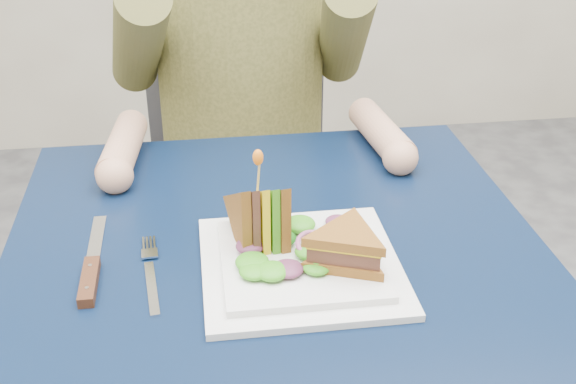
{
  "coord_description": "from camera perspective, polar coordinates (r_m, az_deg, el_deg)",
  "views": [
    {
      "loc": [
        -0.1,
        -0.84,
        1.28
      ],
      "look_at": [
        0.02,
        -0.01,
        0.82
      ],
      "focal_mm": 45.0,
      "sensor_mm": 36.0,
      "label": 1
    }
  ],
  "objects": [
    {
      "name": "table",
      "position": [
        1.05,
        -0.92,
        -7.87
      ],
      "size": [
        0.75,
        0.75,
        0.73
      ],
      "color": "black",
      "rests_on": "ground"
    },
    {
      "name": "chair",
      "position": [
        1.7,
        -3.75,
        2.82
      ],
      "size": [
        0.42,
        0.4,
        0.93
      ],
      "color": "#47474C",
      "rests_on": "ground"
    },
    {
      "name": "diner",
      "position": [
        1.46,
        -3.86,
        14.18
      ],
      "size": [
        0.54,
        0.59,
        0.74
      ],
      "color": "brown",
      "rests_on": "chair"
    },
    {
      "name": "plate",
      "position": [
        0.96,
        1.01,
        -5.66
      ],
      "size": [
        0.26,
        0.26,
        0.02
      ],
      "color": "white",
      "rests_on": "table"
    },
    {
      "name": "sandwich_flat",
      "position": [
        0.93,
        4.64,
        -4.39
      ],
      "size": [
        0.16,
        0.16,
        0.05
      ],
      "color": "brown",
      "rests_on": "plate"
    },
    {
      "name": "sandwich_upright",
      "position": [
        0.96,
        -2.28,
        -2.17
      ],
      "size": [
        0.09,
        0.15,
        0.15
      ],
      "color": "brown",
      "rests_on": "plate"
    },
    {
      "name": "fork",
      "position": [
        0.96,
        -10.77,
        -6.48
      ],
      "size": [
        0.03,
        0.18,
        0.01
      ],
      "color": "silver",
      "rests_on": "table"
    },
    {
      "name": "knife",
      "position": [
        0.98,
        -15.33,
        -6.2
      ],
      "size": [
        0.02,
        0.22,
        0.02
      ],
      "color": "silver",
      "rests_on": "table"
    },
    {
      "name": "toothpick",
      "position": [
        0.93,
        -2.35,
        1.2
      ],
      "size": [
        0.01,
        0.01,
        0.06
      ],
      "primitive_type": "cylinder",
      "rotation": [
        0.14,
        0.07,
        0.0
      ],
      "color": "tan",
      "rests_on": "sandwich_upright"
    },
    {
      "name": "toothpick_frill",
      "position": [
        0.92,
        -2.39,
        2.75
      ],
      "size": [
        0.01,
        0.01,
        0.02
      ],
      "primitive_type": "ellipsoid",
      "color": "orange",
      "rests_on": "sandwich_upright"
    },
    {
      "name": "lettuce_spill",
      "position": [
        0.95,
        1.23,
        -4.25
      ],
      "size": [
        0.15,
        0.13,
        0.02
      ],
      "primitive_type": null,
      "color": "#337A14",
      "rests_on": "plate"
    },
    {
      "name": "onion_ring",
      "position": [
        0.95,
        1.87,
        -4.11
      ],
      "size": [
        0.04,
        0.04,
        0.02
      ],
      "primitive_type": "torus",
      "rotation": [
        0.44,
        0.0,
        0.0
      ],
      "color": "#9E4C7A",
      "rests_on": "plate"
    }
  ]
}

